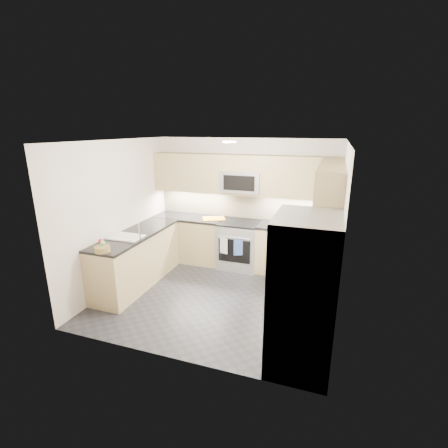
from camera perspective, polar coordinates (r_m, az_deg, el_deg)
floor at (r=5.51m, az=-1.20°, el=-12.54°), size 3.60×3.20×0.00m
ceiling at (r=4.82m, az=-1.39°, el=14.41°), size 3.60×3.20×0.02m
wall_back at (r=6.50m, az=3.57°, el=3.82°), size 3.60×0.02×2.50m
wall_front at (r=3.65m, az=-10.00°, el=-6.76°), size 3.60×0.02×2.50m
wall_left at (r=5.87m, az=-18.03°, el=1.63°), size 0.02×3.20×2.50m
wall_right at (r=4.74m, az=19.60°, el=-1.98°), size 0.02×3.20×2.50m
base_cab_back_left at (r=6.81m, az=-6.11°, el=-2.65°), size 1.42×0.60×0.90m
base_cab_back_right at (r=6.26m, az=12.39°, el=-4.72°), size 1.42×0.60×0.90m
base_cab_right at (r=5.18m, az=15.39°, el=-9.59°), size 0.60×1.70×0.90m
base_cab_peninsula at (r=5.95m, az=-15.01°, el=-6.05°), size 0.60×2.00×0.90m
countertop_back_left at (r=6.68m, az=-6.23°, el=1.17°), size 1.42×0.63×0.04m
countertop_back_right at (r=6.11m, az=12.66°, el=-0.61°), size 1.42×0.63×0.04m
countertop_right at (r=4.99m, az=15.80°, el=-4.74°), size 0.63×1.70×0.04m
countertop_peninsula at (r=5.79m, az=-15.35°, el=-1.75°), size 0.63×2.00×0.04m
upper_cab_back at (r=6.23m, az=3.23°, el=8.64°), size 3.60×0.35×0.75m
upper_cab_right at (r=4.87m, az=18.19°, el=5.62°), size 0.35×1.95×0.75m
backsplash_back at (r=6.51m, az=3.55°, el=3.34°), size 3.60×0.01×0.51m
backsplash_right at (r=5.19m, az=19.49°, el=-1.05°), size 0.01×2.30×0.51m
gas_range at (r=6.43m, az=2.67°, el=-3.72°), size 0.76×0.65×0.91m
range_cooktop at (r=6.28m, az=2.73°, el=0.22°), size 0.76×0.65×0.03m
oven_door_glass at (r=6.13m, az=1.80°, el=-4.78°), size 0.62×0.02×0.45m
oven_handle at (r=6.02m, az=1.77°, el=-2.45°), size 0.60×0.02×0.02m
microwave at (r=6.23m, az=3.15°, el=7.48°), size 0.76×0.40×0.40m
microwave_door at (r=6.03m, az=2.61°, el=7.19°), size 0.60×0.01×0.28m
refrigerator at (r=3.82m, az=13.74°, el=-11.75°), size 0.70×0.90×1.80m
fridge_handle_left at (r=3.68m, az=7.65°, el=-11.67°), size 0.02×0.02×1.20m
fridge_handle_right at (r=3.99m, az=8.70°, el=-9.32°), size 0.02×0.02×1.20m
sink_basin at (r=5.61m, az=-16.73°, el=-2.89°), size 0.52×0.38×0.16m
faucet at (r=5.41m, az=-14.65°, el=-1.22°), size 0.03×0.03×0.28m
utensil_bowl at (r=6.09m, az=15.13°, el=0.18°), size 0.38×0.38×0.17m
cutting_board at (r=6.46m, az=-1.79°, el=0.97°), size 0.52×0.46×0.01m
fruit_basket at (r=5.07m, az=-20.61°, el=-4.15°), size 0.25×0.25×0.08m
fruit_apple at (r=5.19m, az=-20.86°, el=-2.84°), size 0.08×0.08×0.08m
fruit_pear at (r=5.09m, az=-20.55°, el=-3.16°), size 0.07×0.07×0.07m
dish_towel_check at (r=6.12m, az=-0.06°, el=-3.82°), size 0.16×0.06×0.31m
dish_towel_blue at (r=6.04m, az=2.51°, el=-4.12°), size 0.16×0.08×0.32m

